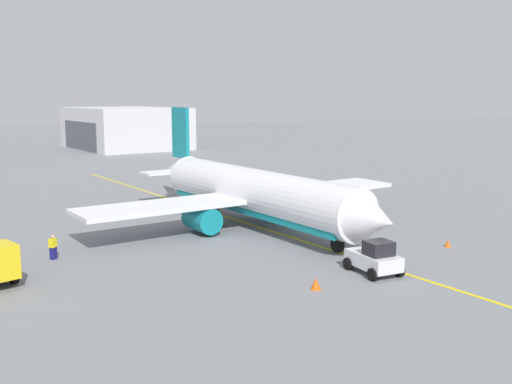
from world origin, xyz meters
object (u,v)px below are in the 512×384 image
object	(u,v)px
pushback_tug	(374,258)
safety_cone_nose	(316,284)
airplane	(253,194)
safety_cone_wingtip	(448,243)
refueling_worker	(53,247)

from	to	relation	value
pushback_tug	safety_cone_nose	xyz separation A→B (m)	(1.73, -4.74, -0.67)
airplane	safety_cone_wingtip	size ratio (longest dim) A/B	57.56
airplane	pushback_tug	xyz separation A→B (m)	(15.71, 3.12, -1.79)
pushback_tug	refueling_worker	distance (m)	21.68
safety_cone_wingtip	refueling_worker	bearing A→B (deg)	-101.04
refueling_worker	safety_cone_nose	bearing A→B (deg)	52.10
refueling_worker	safety_cone_nose	world-z (taller)	refueling_worker
airplane	safety_cone_wingtip	xyz separation A→B (m)	(11.47, 11.60, -2.52)
refueling_worker	safety_cone_nose	xyz separation A→B (m)	(11.40, 14.65, -0.48)
airplane	refueling_worker	xyz separation A→B (m)	(6.04, -16.27, -1.98)
airplane	safety_cone_nose	bearing A→B (deg)	-5.32
airplane	safety_cone_wingtip	distance (m)	16.51
pushback_tug	safety_cone_wingtip	world-z (taller)	pushback_tug
pushback_tug	airplane	bearing A→B (deg)	-168.77
safety_cone_nose	airplane	bearing A→B (deg)	174.68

